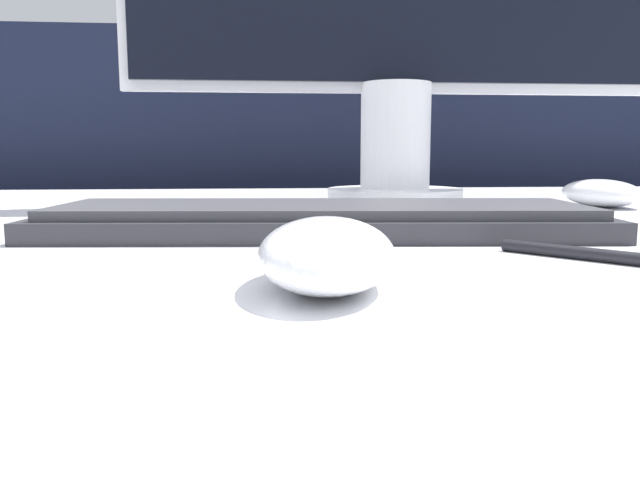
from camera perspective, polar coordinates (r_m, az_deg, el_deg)
name	(u,v)px	position (r m, az deg, el deg)	size (l,w,h in m)	color
partition_panel	(305,293)	(1.28, -1.39, -4.88)	(5.00, 0.03, 1.05)	black
computer_mouse_near	(326,253)	(0.30, 0.60, -1.23)	(0.08, 0.12, 0.03)	white
keyboard	(321,219)	(0.50, 0.12, 1.90)	(0.45, 0.17, 0.02)	#28282D
computer_mouse_far	(601,193)	(0.81, 24.29, 3.94)	(0.09, 0.12, 0.03)	white
pen	(629,258)	(0.40, 26.38, -1.52)	(0.11, 0.12, 0.01)	black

